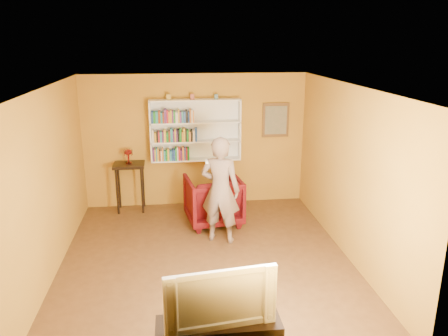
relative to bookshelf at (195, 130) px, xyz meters
The scene contains 15 objects.
room_shell 2.48m from the bookshelf, 90.00° to the right, with size 5.30×5.80×2.88m.
bookshelf is the anchor object (origin of this frame).
books_row_lower 0.68m from the bookshelf, 167.68° to the right, with size 0.72×0.19×0.27m.
books_row_middle 0.43m from the bookshelf, 165.14° to the right, with size 0.88×0.18×0.27m.
books_row_upper 0.55m from the bookshelf, 166.90° to the right, with size 0.83×0.19×0.27m.
ornament_left 0.85m from the bookshelf, behind, with size 0.08×0.08×0.11m, color gold.
ornament_centre 0.68m from the bookshelf, 132.15° to the right, with size 0.08×0.08×0.10m, color #AF4F3A.
ornament_right 0.79m from the bookshelf, ahead, with size 0.07×0.07×0.10m, color slate.
framed_painting 1.66m from the bookshelf, ahead, with size 0.55×0.05×0.70m.
console_table 1.55m from the bookshelf, behind, with size 0.60×0.46×0.99m.
ruby_lustre 1.40m from the bookshelf, behind, with size 0.18×0.17×0.28m.
armchair 1.52m from the bookshelf, 75.27° to the right, with size 0.97×1.00×0.91m, color #3F040B.
person 1.90m from the bookshelf, 80.16° to the right, with size 0.67×0.44×1.84m, color #766156.
game_remote 2.08m from the bookshelf, 88.53° to the right, with size 0.04×0.15×0.04m, color silver.
television 4.72m from the bookshelf, 90.53° to the right, with size 1.17×0.15×0.67m, color black.
Camera 1 is at (-0.46, -6.19, 3.37)m, focal length 35.00 mm.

